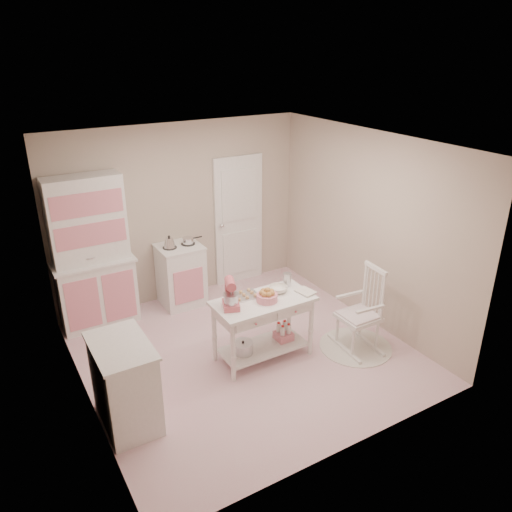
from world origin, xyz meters
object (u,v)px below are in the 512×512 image
at_px(work_table, 263,329).
at_px(stand_mixer, 231,295).
at_px(rocking_chair, 359,309).
at_px(bread_basket, 267,298).
at_px(stove, 181,275).
at_px(base_cabinet, 125,384).
at_px(hutch, 92,253).

xyz_separation_m(work_table, stand_mixer, (-0.42, 0.02, 0.57)).
bearing_deg(rocking_chair, stand_mixer, 169.15).
bearing_deg(bread_basket, stand_mixer, 170.96).
height_order(stove, bread_basket, stove).
xyz_separation_m(stove, bread_basket, (0.33, -1.85, 0.39)).
relative_size(rocking_chair, bread_basket, 4.40).
height_order(base_cabinet, bread_basket, base_cabinet).
relative_size(base_cabinet, work_table, 0.77).
distance_m(hutch, rocking_chair, 3.52).
bearing_deg(work_table, stand_mixer, 177.27).
relative_size(base_cabinet, stand_mixer, 2.71).
bearing_deg(work_table, stove, 99.82).
height_order(hutch, bread_basket, hutch).
bearing_deg(hutch, base_cabinet, -97.13).
distance_m(work_table, bread_basket, 0.45).
distance_m(base_cabinet, stand_mixer, 1.48).
distance_m(hutch, stove, 1.33).
xyz_separation_m(work_table, bread_basket, (0.02, -0.05, 0.45)).
relative_size(stove, work_table, 0.77).
bearing_deg(bread_basket, work_table, 111.80).
bearing_deg(base_cabinet, hutch, 82.87).
height_order(base_cabinet, rocking_chair, rocking_chair).
distance_m(stove, stand_mixer, 1.86).
bearing_deg(base_cabinet, stand_mixer, 12.06).
bearing_deg(stand_mixer, bread_basket, 11.21).
bearing_deg(work_table, bread_basket, -68.20).
relative_size(hutch, rocking_chair, 1.89).
relative_size(hutch, stove, 2.26).
xyz_separation_m(hutch, rocking_chair, (2.64, -2.28, -0.49)).
bearing_deg(hutch, rocking_chair, -40.76).
bearing_deg(rocking_chair, bread_basket, 166.52).
xyz_separation_m(hutch, base_cabinet, (-0.27, -2.12, -0.58)).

